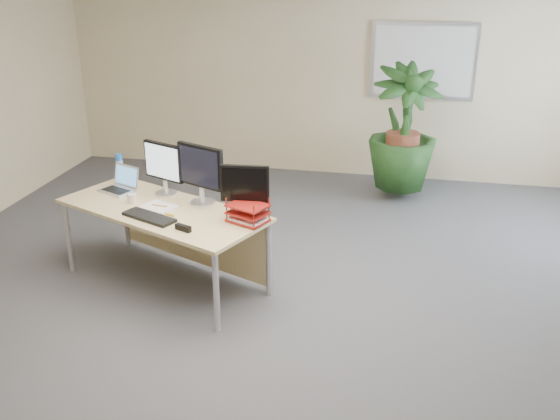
% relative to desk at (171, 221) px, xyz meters
% --- Properties ---
extents(floor, '(8.00, 8.00, 0.00)m').
position_rel_desk_xyz_m(floor, '(0.93, -0.70, -0.58)').
color(floor, '#4D4D53').
rests_on(floor, ground).
extents(back_wall, '(7.00, 0.04, 2.70)m').
position_rel_desk_xyz_m(back_wall, '(0.93, 3.30, 0.77)').
color(back_wall, '#CAB98E').
rests_on(back_wall, floor).
extents(whiteboard, '(1.30, 0.04, 0.95)m').
position_rel_desk_xyz_m(whiteboard, '(2.13, 3.26, 0.97)').
color(whiteboard, silver).
rests_on(whiteboard, back_wall).
extents(desk, '(2.06, 1.48, 0.73)m').
position_rel_desk_xyz_m(desk, '(0.00, 0.00, 0.00)').
color(desk, tan).
rests_on(desk, floor).
extents(floor_plant, '(1.11, 1.11, 1.50)m').
position_rel_desk_xyz_m(floor_plant, '(1.96, 2.51, 0.17)').
color(floor_plant, '#183B15').
rests_on(floor_plant, floor).
extents(monitor_left, '(0.42, 0.21, 0.49)m').
position_rel_desk_xyz_m(monitor_left, '(-0.13, 0.23, 0.43)').
color(monitor_left, silver).
rests_on(monitor_left, desk).
extents(monitor_right, '(0.46, 0.23, 0.54)m').
position_rel_desk_xyz_m(monitor_right, '(0.27, 0.08, 0.46)').
color(monitor_right, silver).
rests_on(monitor_right, desk).
extents(monitor_dark, '(0.41, 0.19, 0.45)m').
position_rel_desk_xyz_m(monitor_dark, '(0.72, -0.12, 0.41)').
color(monitor_dark, silver).
rests_on(monitor_dark, desk).
extents(laptop, '(0.39, 0.37, 0.22)m').
position_rel_desk_xyz_m(laptop, '(-0.59, 0.26, 0.21)').
color(laptop, silver).
rests_on(laptop, desk).
extents(keyboard, '(0.52, 0.34, 0.03)m').
position_rel_desk_xyz_m(keyboard, '(-0.06, -0.33, 0.17)').
color(keyboard, black).
rests_on(keyboard, desk).
extents(coffee_mug, '(0.11, 0.07, 0.08)m').
position_rel_desk_xyz_m(coffee_mug, '(-0.35, -0.03, 0.19)').
color(coffee_mug, silver).
rests_on(coffee_mug, desk).
extents(spiral_notebook, '(0.35, 0.31, 0.01)m').
position_rel_desk_xyz_m(spiral_notebook, '(-0.07, -0.09, 0.16)').
color(spiral_notebook, white).
rests_on(spiral_notebook, desk).
extents(orange_pen, '(0.15, 0.03, 0.01)m').
position_rel_desk_xyz_m(orange_pen, '(-0.07, -0.08, 0.17)').
color(orange_pen, orange).
rests_on(orange_pen, spiral_notebook).
extents(yellow_highlighter, '(0.11, 0.06, 0.01)m').
position_rel_desk_xyz_m(yellow_highlighter, '(0.08, -0.23, 0.16)').
color(yellow_highlighter, yellow).
rests_on(yellow_highlighter, desk).
extents(water_bottle, '(0.07, 0.07, 0.28)m').
position_rel_desk_xyz_m(water_bottle, '(-0.69, 0.48, 0.28)').
color(water_bottle, silver).
rests_on(water_bottle, desk).
extents(letter_tray, '(0.38, 0.34, 0.15)m').
position_rel_desk_xyz_m(letter_tray, '(0.77, -0.22, 0.22)').
color(letter_tray, maroon).
rests_on(letter_tray, desk).
extents(stapler, '(0.15, 0.09, 0.05)m').
position_rel_desk_xyz_m(stapler, '(0.31, -0.51, 0.18)').
color(stapler, black).
rests_on(stapler, desk).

